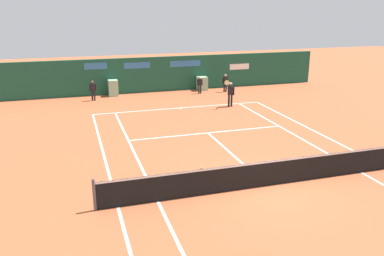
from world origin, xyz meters
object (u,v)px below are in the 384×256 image
(ball_kid_centre_post, at_px, (225,82))
(tennis_ball_by_sideline, at_px, (202,168))
(ball_kid_right_post, at_px, (200,84))
(ball_kid_left_post, at_px, (93,89))
(player_on_baseline, at_px, (230,92))

(ball_kid_centre_post, relative_size, tennis_ball_by_sideline, 19.28)
(ball_kid_right_post, height_order, tennis_ball_by_sideline, ball_kid_right_post)
(ball_kid_centre_post, xyz_separation_m, tennis_ball_by_sideline, (-6.25, -13.18, -0.72))
(ball_kid_left_post, xyz_separation_m, ball_kid_centre_post, (9.49, 0.00, -0.02))
(ball_kid_left_post, distance_m, tennis_ball_by_sideline, 13.60)
(player_on_baseline, height_order, tennis_ball_by_sideline, player_on_baseline)
(ball_kid_left_post, xyz_separation_m, tennis_ball_by_sideline, (3.24, -13.18, -0.74))
(ball_kid_right_post, bearing_deg, player_on_baseline, 96.82)
(player_on_baseline, xyz_separation_m, tennis_ball_by_sideline, (-4.89, -8.95, -0.89))
(player_on_baseline, bearing_deg, tennis_ball_by_sideline, 86.65)
(player_on_baseline, relative_size, ball_kid_centre_post, 1.35)
(player_on_baseline, relative_size, ball_kid_left_post, 1.31)
(ball_kid_left_post, relative_size, tennis_ball_by_sideline, 19.84)
(ball_kid_right_post, bearing_deg, tennis_ball_by_sideline, 70.65)
(ball_kid_centre_post, bearing_deg, ball_kid_right_post, 0.58)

